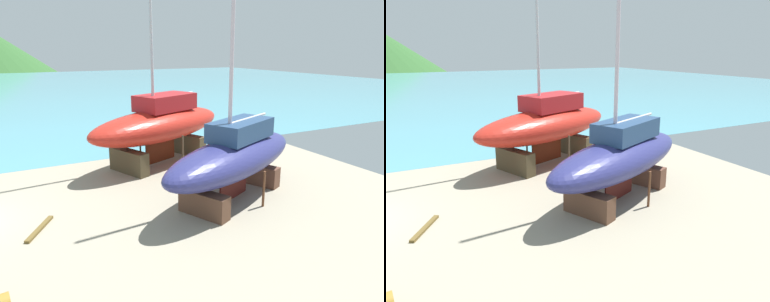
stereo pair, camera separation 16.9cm
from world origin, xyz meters
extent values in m
cube|color=#483D28|center=(8.51, 3.30, 0.70)|extent=(1.70, 2.89, 1.39)
cube|color=#4D412B|center=(13.40, 5.25, 0.70)|extent=(1.70, 2.89, 1.39)
cylinder|color=#4E3E2C|center=(11.67, 2.47, 1.05)|extent=(0.12, 0.12, 2.09)
cylinder|color=brown|center=(10.23, 6.09, 1.05)|extent=(0.12, 0.12, 2.09)
ellipsoid|color=red|center=(10.95, 4.28, 2.49)|extent=(11.10, 7.19, 2.00)
cube|color=#531C0B|center=(10.95, 4.28, 0.79)|extent=(2.38, 1.01, 1.40)
cube|color=#AC1C20|center=(11.44, 4.47, 3.89)|extent=(4.31, 3.38, 1.00)
cylinder|color=silver|center=(12.18, 4.77, 4.29)|extent=(3.47, 1.49, 0.13)
cube|color=brown|center=(9.61, -3.79, 0.55)|extent=(1.62, 2.46, 1.10)
cube|color=brown|center=(14.13, -1.74, 0.55)|extent=(1.62, 2.46, 1.10)
cylinder|color=brown|center=(12.54, -4.25, 0.87)|extent=(0.12, 0.12, 1.74)
cylinder|color=brown|center=(11.19, -1.27, 0.87)|extent=(0.12, 0.12, 1.74)
ellipsoid|color=navy|center=(11.87, -2.76, 2.10)|extent=(10.27, 6.81, 1.83)
cube|color=#4F1914|center=(11.87, -2.76, 0.55)|extent=(2.20, 1.06, 1.28)
cube|color=navy|center=(12.32, -2.56, 3.39)|extent=(3.99, 3.10, 0.92)
cylinder|color=silver|center=(11.42, -2.97, 8.88)|extent=(0.18, 0.18, 11.90)
cylinder|color=silver|center=(13.00, -2.25, 3.83)|extent=(3.22, 1.55, 0.13)
cube|color=orange|center=(16.72, 1.36, 0.44)|extent=(0.38, 0.29, 0.89)
cube|color=navy|center=(16.72, 1.36, 1.21)|extent=(0.49, 0.36, 0.64)
sphere|color=tan|center=(16.72, 1.36, 1.64)|extent=(0.22, 0.22, 0.22)
cube|color=brown|center=(2.99, -1.84, 0.06)|extent=(1.29, 1.99, 0.11)
camera|label=1|loc=(2.33, -16.47, 7.13)|focal=33.62mm
camera|label=2|loc=(2.47, -16.55, 7.13)|focal=33.62mm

